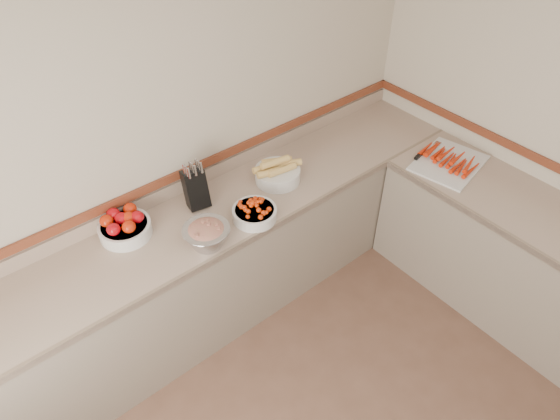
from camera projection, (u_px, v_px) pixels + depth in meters
back_wall at (168, 143)px, 3.05m from camera, size 4.00×0.00×4.00m
counter_back at (210, 267)px, 3.42m from camera, size 4.00×0.65×1.08m
dishwasher at (533, 272)px, 3.42m from camera, size 0.63×0.60×0.84m
knife_block at (195, 188)px, 3.14m from camera, size 0.16×0.19×0.33m
tomato_bowl at (124, 226)px, 2.98m from camera, size 0.32×0.32×0.15m
cherry_tomato_bowl at (254, 212)px, 3.10m from camera, size 0.28×0.28×0.15m
corn_bowl at (277, 172)px, 3.37m from camera, size 0.34×0.31×0.18m
rhubarb_bowl at (207, 235)px, 2.90m from camera, size 0.28×0.28×0.16m
cutting_board at (448, 161)px, 3.55m from camera, size 0.59×0.50×0.07m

